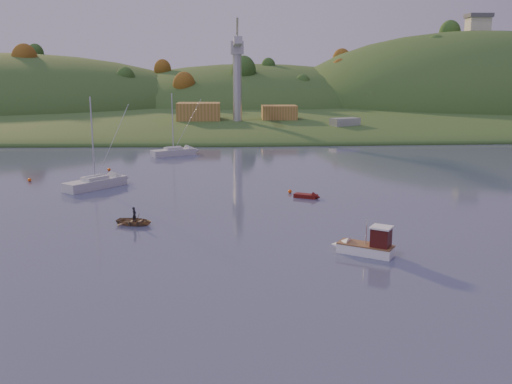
{
  "coord_description": "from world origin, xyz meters",
  "views": [
    {
      "loc": [
        -0.27,
        -26.02,
        15.41
      ],
      "look_at": [
        2.71,
        36.19,
        2.08
      ],
      "focal_mm": 40.0,
      "sensor_mm": 36.0,
      "label": 1
    }
  ],
  "objects_px": {
    "canoe": "(135,221)",
    "red_tender": "(311,196)",
    "fishing_boat": "(362,245)",
    "sailboat_far": "(173,151)",
    "sailboat_near": "(95,182)"
  },
  "relations": [
    {
      "from": "canoe",
      "to": "red_tender",
      "type": "distance_m",
      "value": 22.72
    },
    {
      "from": "fishing_boat",
      "to": "sailboat_far",
      "type": "distance_m",
      "value": 62.68
    },
    {
      "from": "sailboat_far",
      "to": "red_tender",
      "type": "relative_size",
      "value": 3.26
    },
    {
      "from": "sailboat_near",
      "to": "red_tender",
      "type": "bearing_deg",
      "value": -64.84
    },
    {
      "from": "sailboat_far",
      "to": "canoe",
      "type": "xyz_separation_m",
      "value": [
        0.59,
        -48.5,
        -0.35
      ]
    },
    {
      "from": "fishing_boat",
      "to": "red_tender",
      "type": "height_order",
      "value": "fishing_boat"
    },
    {
      "from": "red_tender",
      "to": "sailboat_near",
      "type": "bearing_deg",
      "value": -167.2
    },
    {
      "from": "fishing_boat",
      "to": "sailboat_near",
      "type": "relative_size",
      "value": 0.46
    },
    {
      "from": "red_tender",
      "to": "sailboat_far",
      "type": "bearing_deg",
      "value": 146.38
    },
    {
      "from": "sailboat_far",
      "to": "canoe",
      "type": "bearing_deg",
      "value": -119.04
    },
    {
      "from": "sailboat_near",
      "to": "red_tender",
      "type": "xyz_separation_m",
      "value": [
        27.86,
        -7.45,
        -0.54
      ]
    },
    {
      "from": "fishing_boat",
      "to": "canoe",
      "type": "relative_size",
      "value": 1.48
    },
    {
      "from": "fishing_boat",
      "to": "sailboat_near",
      "type": "distance_m",
      "value": 41.25
    },
    {
      "from": "sailboat_near",
      "to": "sailboat_far",
      "type": "xyz_separation_m",
      "value": [
        7.61,
        29.67,
        -0.04
      ]
    },
    {
      "from": "sailboat_far",
      "to": "red_tender",
      "type": "bearing_deg",
      "value": -91.12
    }
  ]
}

